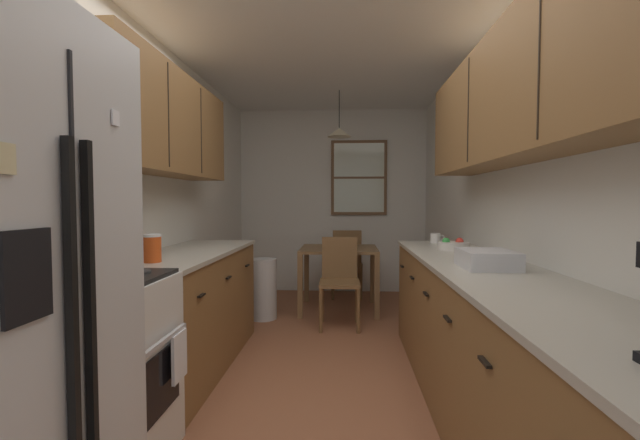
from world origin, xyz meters
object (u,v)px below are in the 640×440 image
Objects in this scene: table_serving_bowl at (349,245)px; microwave_over_range at (62,127)px; trash_bin at (263,289)px; fruit_bowl at (453,245)px; stove_range at (92,373)px; mug_by_coffeemaker at (436,238)px; dining_table at (339,258)px; dining_chair_far at (347,260)px; dish_rack at (487,259)px; storage_canister at (152,248)px; dining_chair_near at (340,277)px.

microwave_over_range is at bearing -113.45° from table_serving_bowl.
trash_bin is 2.17m from fruit_bowl.
mug_by_coffeemaker is (1.99, 1.95, 0.47)m from stove_range.
dining_table is 7.07× the size of mug_by_coffeemaker.
dining_chair_far is at bearing 70.10° from microwave_over_range.
dish_rack is (1.68, -2.06, 0.62)m from trash_bin.
trash_bin is at bearing 83.53° from stove_range.
dish_rack reaches higher than table_serving_bowl.
fruit_bowl is at bearing -60.27° from dining_table.
dish_rack is (0.87, -2.47, 0.33)m from dining_table.
microwave_over_range is 0.64× the size of dining_table.
storage_canister is at bearing -111.98° from dining_chair_far.
dining_chair_far is (0.09, 0.61, -0.11)m from dining_table.
storage_canister reaches higher than table_serving_bowl.
table_serving_bowl is at bearing 81.80° from dining_chair_near.
dining_chair_near is at bearing -13.37° from trash_bin.
microwave_over_range is 2.26m from dish_rack.
microwave_over_range reaches higher than dining_chair_near.
storage_canister is 2.17m from fruit_bowl.
microwave_over_range reaches higher than dining_chair_far.
table_serving_bowl is (0.10, 0.68, 0.26)m from dining_chair_near.
trash_bin is at bearing 81.28° from storage_canister.
table_serving_bowl is (-0.76, 2.54, -0.19)m from dish_rack.
storage_canister is 0.73× the size of fruit_bowl.
dining_chair_far reaches higher than trash_bin.
dish_rack is at bearing -73.35° from table_serving_bowl.
dining_chair_far is at bearing 48.62° from trash_bin.
dining_chair_far is at bearing 68.02° from storage_canister.
dining_chair_far is at bearing 110.37° from fruit_bowl.
stove_range is 2.51m from fruit_bowl.
table_serving_bowl is at bearing -87.53° from dining_chair_far.
table_serving_bowl is at bearing 30.23° from dining_table.
dining_table is 2.64m from storage_canister.
table_serving_bowl is at bearing 115.60° from fruit_bowl.
trash_bin is at bearing 166.63° from dining_chair_near.
microwave_over_range reaches higher than dish_rack.
dining_table is at bearing 109.46° from dish_rack.
storage_canister is (0.11, 0.64, -0.63)m from microwave_over_range.
dining_chair_near is 1.22m from dining_chair_far.
storage_canister is (-0.30, -1.96, 0.66)m from trash_bin.
microwave_over_range reaches higher than fruit_bowl.
dish_rack is at bearing -70.54° from dining_table.
dining_chair_far reaches higher than dining_table.
fruit_bowl reaches higher than dining_chair_near.
dining_chair_far is at bearing 81.54° from dining_table.
table_serving_bowl is (1.33, 3.08, -0.85)m from microwave_over_range.
microwave_over_range reaches higher than mug_by_coffeemaker.
dining_table reaches higher than trash_bin.
fruit_bowl is at bearing -69.63° from dining_chair_far.
stove_range reaches higher than trash_bin.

